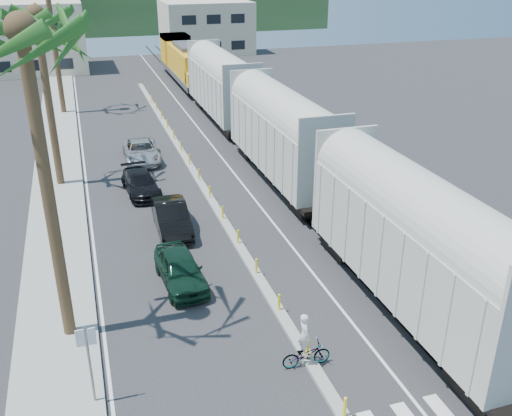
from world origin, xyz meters
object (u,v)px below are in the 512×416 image
at_px(street_sign, 88,354).
at_px(cyclist, 306,349).
at_px(car_second, 171,217).
at_px(car_lead, 180,269).

height_order(street_sign, cyclist, street_sign).
bearing_deg(car_second, cyclist, -76.56).
bearing_deg(car_lead, cyclist, -68.54).
relative_size(street_sign, car_lead, 0.69).
distance_m(car_second, cyclist, 12.19).
height_order(car_lead, cyclist, cyclist).
bearing_deg(car_second, car_lead, -94.60).
distance_m(car_lead, cyclist, 7.35).
relative_size(street_sign, cyclist, 1.40).
bearing_deg(street_sign, car_lead, 58.02).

